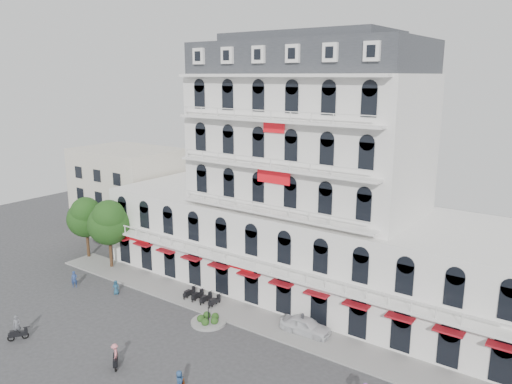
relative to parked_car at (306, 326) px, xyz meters
The scene contains 14 objects.
ground 10.80m from the parked_car, 118.09° to the right, with size 120.00×120.00×0.00m, color #38383A.
sidewalk 5.14m from the parked_car, behind, with size 53.00×4.00×0.16m, color gray.
main_building 13.50m from the parked_car, 120.83° to the left, with size 45.00×15.00×25.80m.
flank_building_west 36.98m from the parked_car, 163.33° to the left, with size 14.00×10.00×12.00m, color beige.
traffic_island 8.81m from the parked_car, 156.56° to the right, with size 3.20×3.20×1.60m.
parked_scooter_row 11.47m from the parked_car, behind, with size 4.40×1.80×1.10m, color black, non-canonical shape.
tree_west_outer 31.36m from the parked_car, behind, with size 4.50×4.48×7.76m.
tree_west_inner 26.48m from the parked_car, behind, with size 4.76×4.76×8.25m.
parked_car is the anchor object (origin of this frame).
rider_west 24.47m from the parked_car, 141.72° to the right, with size 1.06×1.52×2.25m.
rider_center 15.91m from the parked_car, 125.48° to the right, with size 1.37×1.24×1.98m.
pedestrian_left 20.29m from the parked_car, 167.47° to the right, with size 0.73×0.48×1.49m, color navy.
pedestrian_mid 0.36m from the parked_car, behind, with size 1.08×0.45×1.84m, color #5D5E65.
pedestrian_far 25.45m from the parked_car, 166.77° to the right, with size 0.65×0.42×1.77m, color navy.
Camera 1 is at (24.61, -24.87, 21.87)m, focal length 35.00 mm.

